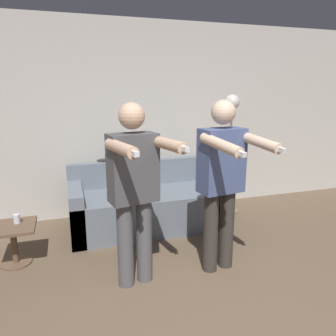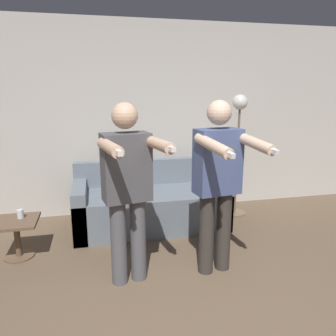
{
  "view_description": "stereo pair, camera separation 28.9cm",
  "coord_description": "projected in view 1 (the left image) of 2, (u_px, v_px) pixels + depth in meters",
  "views": [
    {
      "loc": [
        -1.03,
        -1.35,
        1.71
      ],
      "look_at": [
        -0.01,
        1.86,
        0.9
      ],
      "focal_mm": 35.0,
      "sensor_mm": 36.0,
      "label": 1
    },
    {
      "loc": [
        -0.75,
        -1.42,
        1.71
      ],
      "look_at": [
        -0.01,
        1.86,
        0.9
      ],
      "focal_mm": 35.0,
      "sensor_mm": 36.0,
      "label": 2
    }
  ],
  "objects": [
    {
      "name": "wall_back",
      "position": [
        142.0,
        120.0,
        4.5
      ],
      "size": [
        10.0,
        0.05,
        2.6
      ],
      "color": "beige",
      "rests_on": "ground_plane"
    },
    {
      "name": "couch",
      "position": [
        146.0,
        205.0,
        4.15
      ],
      "size": [
        1.88,
        0.85,
        0.8
      ],
      "color": "slate",
      "rests_on": "ground_plane"
    },
    {
      "name": "person_left",
      "position": [
        134.0,
        185.0,
        2.75
      ],
      "size": [
        0.55,
        0.73,
        1.61
      ],
      "rotation": [
        0.0,
        0.0,
        0.18
      ],
      "color": "#56565B",
      "rests_on": "ground_plane"
    },
    {
      "name": "person_right",
      "position": [
        222.0,
        177.0,
        2.99
      ],
      "size": [
        0.54,
        0.72,
        1.62
      ],
      "rotation": [
        0.0,
        0.0,
        0.15
      ],
      "color": "#38332D",
      "rests_on": "ground_plane"
    },
    {
      "name": "cat",
      "position": [
        119.0,
        154.0,
        4.22
      ],
      "size": [
        0.48,
        0.15,
        0.2
      ],
      "color": "#3D3833",
      "rests_on": "couch"
    },
    {
      "name": "floor_lamp",
      "position": [
        231.0,
        129.0,
        4.42
      ],
      "size": [
        0.3,
        0.3,
        1.64
      ],
      "color": "#756047",
      "rests_on": "ground_plane"
    },
    {
      "name": "side_table",
      "position": [
        13.0,
        237.0,
        3.23
      ],
      "size": [
        0.43,
        0.43,
        0.41
      ],
      "color": "brown",
      "rests_on": "ground_plane"
    },
    {
      "name": "cup",
      "position": [
        17.0,
        219.0,
        3.26
      ],
      "size": [
        0.07,
        0.07,
        0.09
      ],
      "color": "silver",
      "rests_on": "side_table"
    }
  ]
}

